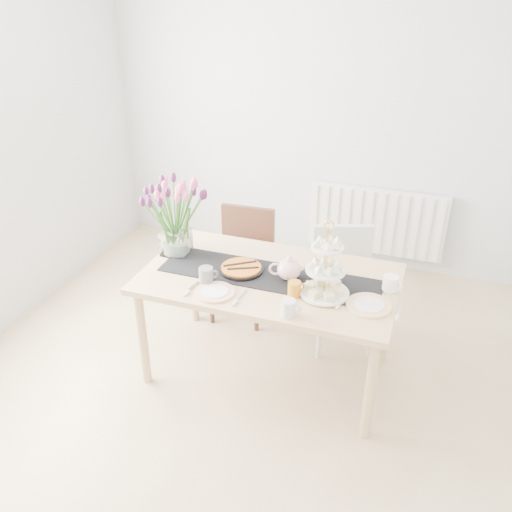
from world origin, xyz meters
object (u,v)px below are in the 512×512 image
(mug_grey, at_px, (206,275))
(cream_jug, at_px, (390,283))
(cake_stand, at_px, (325,277))
(plate_right, at_px, (369,305))
(mug_orange, at_px, (294,289))
(tart_tin, at_px, (241,269))
(mug_white, at_px, (288,308))
(chair_brown, at_px, (244,255))
(dining_table, at_px, (269,287))
(tulip_vase, at_px, (173,206))
(plate_left, at_px, (215,292))
(teapot, at_px, (289,269))
(chair_white, at_px, (343,278))
(radiator, at_px, (376,221))

(mug_grey, bearing_deg, cream_jug, -20.59)
(cake_stand, height_order, plate_right, cake_stand)
(cream_jug, relative_size, mug_orange, 1.02)
(tart_tin, xyz_separation_m, mug_white, (0.42, -0.37, 0.03))
(chair_brown, relative_size, tart_tin, 2.98)
(mug_orange, bearing_deg, dining_table, 94.87)
(chair_brown, height_order, plate_right, chair_brown)
(tulip_vase, relative_size, mug_orange, 6.78)
(tulip_vase, height_order, plate_left, tulip_vase)
(tulip_vase, bearing_deg, teapot, -6.10)
(plate_right, bearing_deg, plate_left, -169.62)
(dining_table, relative_size, mug_orange, 17.31)
(dining_table, bearing_deg, tulip_vase, 172.88)
(tulip_vase, distance_m, tart_tin, 0.60)
(cake_stand, bearing_deg, tulip_vase, 170.35)
(mug_grey, bearing_deg, tulip_vase, 104.85)
(cake_stand, bearing_deg, chair_white, 89.94)
(chair_white, xyz_separation_m, cream_jug, (0.36, -0.47, 0.30))
(mug_orange, bearing_deg, mug_grey, 137.01)
(dining_table, xyz_separation_m, mug_grey, (-0.34, -0.20, 0.13))
(teapot, xyz_separation_m, plate_left, (-0.37, -0.29, -0.07))
(radiator, bearing_deg, cake_stand, -92.30)
(cake_stand, distance_m, mug_white, 0.32)
(mug_grey, bearing_deg, tart_tin, 17.17)
(mug_white, distance_m, plate_right, 0.48)
(dining_table, distance_m, chair_white, 0.69)
(teapot, bearing_deg, plate_left, -157.27)
(teapot, height_order, tart_tin, teapot)
(plate_right, bearing_deg, cake_stand, 172.10)
(cake_stand, relative_size, plate_right, 1.66)
(dining_table, xyz_separation_m, plate_left, (-0.24, -0.29, 0.08))
(plate_left, bearing_deg, mug_grey, 136.67)
(radiator, height_order, plate_right, plate_right)
(tulip_vase, relative_size, cake_stand, 1.44)
(chair_brown, relative_size, mug_grey, 8.23)
(chair_white, height_order, plate_left, chair_white)
(teapot, xyz_separation_m, mug_grey, (-0.47, -0.20, -0.02))
(cake_stand, relative_size, mug_white, 4.39)
(chair_white, xyz_separation_m, plate_left, (-0.62, -0.85, 0.26))
(radiator, distance_m, tulip_vase, 2.09)
(teapot, xyz_separation_m, mug_white, (0.11, -0.37, -0.02))
(mug_grey, relative_size, plate_right, 0.40)
(mug_grey, bearing_deg, chair_brown, 59.72)
(radiator, distance_m, dining_table, 1.79)
(chair_white, relative_size, cake_stand, 1.99)
(teapot, bearing_deg, tulip_vase, 158.24)
(dining_table, relative_size, mug_white, 16.19)
(chair_brown, xyz_separation_m, mug_orange, (0.63, -0.82, 0.30))
(cream_jug, distance_m, mug_orange, 0.58)
(chair_white, relative_size, mug_grey, 8.34)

